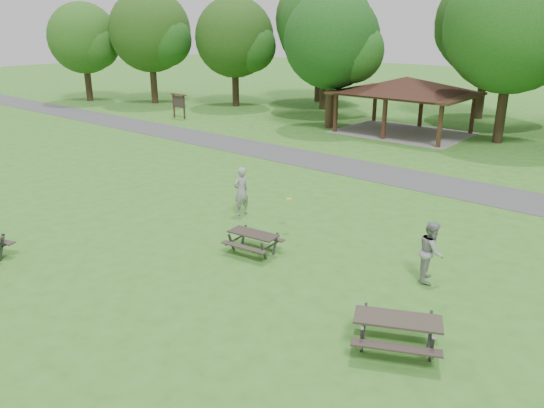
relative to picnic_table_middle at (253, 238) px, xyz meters
The scene contains 17 objects.
ground 3.04m from the picnic_table_middle, 114.98° to the right, with size 160.00×160.00×0.00m, color #337220.
asphalt_path 11.37m from the picnic_table_middle, 96.40° to the left, with size 120.00×3.20×0.02m, color #434346.
pavilion 22.07m from the picnic_table_middle, 103.89° to the left, with size 8.60×7.01×3.76m.
notice_board 26.20m from the picnic_table_middle, 144.29° to the left, with size 1.60×0.30×1.88m.
tree_row_a 35.44m from the picnic_table_middle, 146.50° to the left, with size 7.56×7.20×9.97m.
tree_row_b 32.23m from the picnic_table_middle, 134.20° to the left, with size 7.14×6.80×9.28m.
tree_row_c 30.96m from the picnic_table_middle, 119.96° to the left, with size 8.19×7.80×10.67m.
tree_row_d 22.88m from the picnic_table_middle, 117.20° to the left, with size 6.93×6.60×9.27m.
tree_row_e 23.19m from the picnic_table_middle, 87.86° to the left, with size 8.40×8.00×11.02m.
tree_deep_a 35.53m from the picnic_table_middle, 121.36° to the left, with size 8.40×8.00×11.38m.
tree_deep_b 31.13m from the picnic_table_middle, 95.96° to the left, with size 8.40×8.00×11.13m.
tree_flank_left 39.10m from the picnic_table_middle, 155.13° to the left, with size 6.72×6.40×8.93m.
picnic_table_middle is the anchor object (origin of this frame).
picnic_table_far 6.50m from the picnic_table_middle, 17.77° to the right, with size 2.48×2.29×0.86m.
frisbee_in_flight 2.38m from the picnic_table_middle, 96.95° to the left, with size 0.26×0.26×0.02m.
frisbee_thrower 3.72m from the picnic_table_middle, 138.82° to the left, with size 0.71×0.46×1.93m, color #969698.
frisbee_catcher 5.62m from the picnic_table_middle, 19.37° to the left, with size 0.89×0.69×1.83m, color #959598.
Camera 1 is at (11.97, -9.25, 7.28)m, focal length 35.00 mm.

